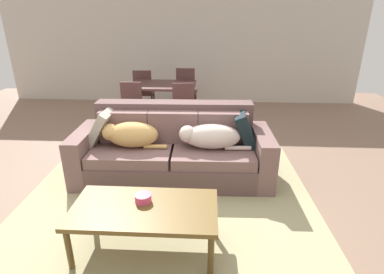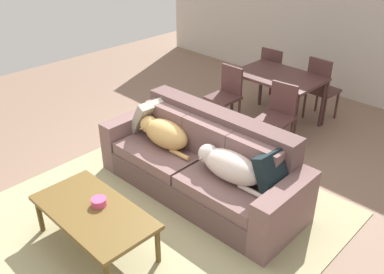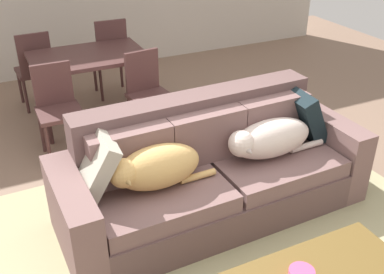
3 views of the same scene
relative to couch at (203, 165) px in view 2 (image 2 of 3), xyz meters
name	(u,v)px [view 2 (image 2 of 3)]	position (x,y,z in m)	size (l,w,h in m)	color
ground_plane	(167,195)	(-0.22, -0.35, -0.35)	(10.00, 10.00, 0.00)	#836754
back_partition	(354,15)	(-0.22, 3.65, 1.00)	(8.00, 0.12, 2.70)	beige
area_rug	(159,217)	(0.00, -0.67, -0.34)	(3.22, 3.18, 0.01)	tan
couch	(203,165)	(0.00, 0.00, 0.00)	(2.41, 0.94, 0.90)	brown
dog_on_left_cushion	(164,133)	(-0.50, -0.12, 0.25)	(0.78, 0.34, 0.31)	tan
dog_on_right_cushion	(228,165)	(0.44, -0.11, 0.24)	(0.86, 0.34, 0.30)	beige
throw_pillow_by_left_arm	(151,115)	(-0.89, 0.02, 0.30)	(0.10, 0.46, 0.46)	#B2AA98
throw_pillow_by_right_arm	(276,172)	(0.89, 0.07, 0.29)	(0.13, 0.43, 0.43)	black
coffee_table	(94,214)	(-0.09, -1.35, 0.04)	(1.23, 0.64, 0.43)	brown
bowl_on_coffee_table	(99,202)	(-0.12, -1.27, 0.12)	(0.14, 0.14, 0.07)	#EA4C7F
dining_table	(279,80)	(-0.41, 2.00, 0.33)	(1.19, 0.81, 0.75)	#4A2D2B
dining_chair_near_left	(226,94)	(-0.88, 1.40, 0.16)	(0.40, 0.40, 0.88)	#4A2D2B
dining_chair_near_right	(278,114)	(0.02, 1.39, 0.15)	(0.44, 0.44, 0.88)	#4A2D2B
dining_chair_far_left	(273,73)	(-0.89, 2.58, 0.15)	(0.42, 0.42, 0.91)	#4A2D2B
dining_chair_far_right	(321,87)	(-0.02, 2.52, 0.19)	(0.42, 0.42, 0.97)	#4A2D2B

